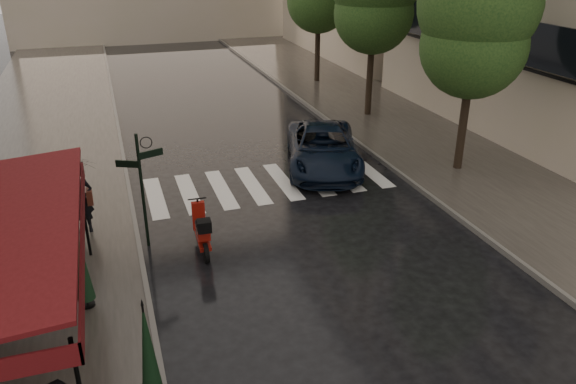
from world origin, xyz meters
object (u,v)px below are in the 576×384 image
pedestrian_with_umbrella (76,173)px  parked_car (323,148)px  scooter (202,231)px  parasol_back (80,262)px  parasol_front (149,354)px

pedestrian_with_umbrella → parked_car: bearing=17.5°
scooter → parasol_back: 3.43m
parked_car → parasol_front: 11.92m
parasol_front → pedestrian_with_umbrella: bearing=99.0°
scooter → parasol_back: parasol_back is taller
pedestrian_with_umbrella → parasol_back: bearing=-89.8°
parked_car → parasol_back: bearing=-124.9°
parasol_back → parked_car: bearing=38.2°
scooter → parked_car: parked_car is taller
parasol_back → parasol_front: bearing=-72.8°
pedestrian_with_umbrella → parasol_front: pedestrian_with_umbrella is taller
pedestrian_with_umbrella → scooter: size_ratio=1.40×
pedestrian_with_umbrella → parasol_back: pedestrian_with_umbrella is taller
pedestrian_with_umbrella → scooter: bearing=-33.1°
pedestrian_with_umbrella → scooter: (2.91, -1.84, -1.26)m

